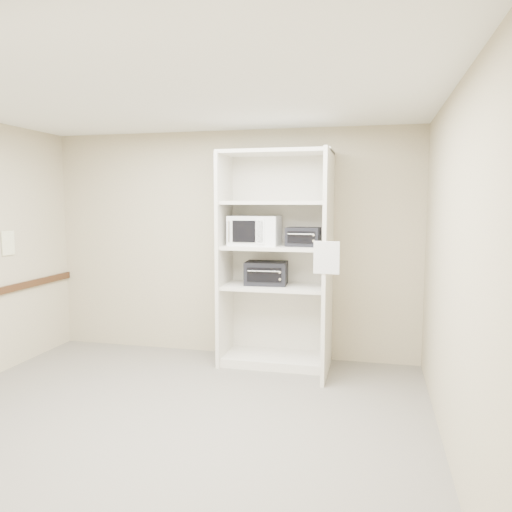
% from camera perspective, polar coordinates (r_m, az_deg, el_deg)
% --- Properties ---
extents(floor, '(4.50, 4.00, 0.01)m').
position_cam_1_polar(floor, '(4.54, -10.32, -18.06)').
color(floor, slate).
rests_on(floor, ground).
extents(ceiling, '(4.50, 4.00, 0.01)m').
position_cam_1_polar(ceiling, '(4.23, -11.06, 17.57)').
color(ceiling, white).
extents(wall_back, '(4.50, 0.02, 2.70)m').
position_cam_1_polar(wall_back, '(6.05, -2.95, 1.37)').
color(wall_back, tan).
rests_on(wall_back, ground).
extents(wall_right, '(0.02, 4.00, 2.70)m').
position_cam_1_polar(wall_right, '(3.85, 21.56, -1.81)').
color(wall_right, tan).
rests_on(wall_right, ground).
extents(shelving_unit, '(1.24, 0.92, 2.42)m').
position_cam_1_polar(shelving_unit, '(5.63, 2.74, -1.23)').
color(shelving_unit, beige).
rests_on(shelving_unit, floor).
extents(microwave, '(0.56, 0.43, 0.33)m').
position_cam_1_polar(microwave, '(5.67, -0.12, 2.94)').
color(microwave, white).
rests_on(microwave, shelving_unit).
extents(toaster_oven_upper, '(0.37, 0.28, 0.21)m').
position_cam_1_polar(toaster_oven_upper, '(5.55, 5.43, 2.21)').
color(toaster_oven_upper, black).
rests_on(toaster_oven_upper, shelving_unit).
extents(toaster_oven_lower, '(0.49, 0.38, 0.26)m').
position_cam_1_polar(toaster_oven_lower, '(5.70, 1.20, -1.96)').
color(toaster_oven_lower, black).
rests_on(toaster_oven_lower, shelving_unit).
extents(paper_sign, '(0.25, 0.02, 0.32)m').
position_cam_1_polar(paper_sign, '(4.91, 8.05, -0.19)').
color(paper_sign, white).
rests_on(paper_sign, shelving_unit).
extents(wall_poster, '(0.01, 0.19, 0.27)m').
position_cam_1_polar(wall_poster, '(6.14, -26.47, 1.33)').
color(wall_poster, white).
rests_on(wall_poster, wall_left).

